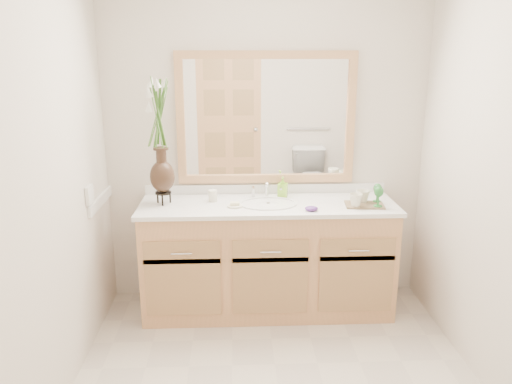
{
  "coord_description": "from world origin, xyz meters",
  "views": [
    {
      "loc": [
        -0.24,
        -2.41,
        1.87
      ],
      "look_at": [
        -0.1,
        0.65,
        1.02
      ],
      "focal_mm": 35.0,
      "sensor_mm": 36.0,
      "label": 1
    }
  ],
  "objects_px": {
    "flower_vase": "(160,124)",
    "soap_bottle": "(283,188)",
    "tumbler": "(213,196)",
    "tray": "(364,205)"
  },
  "relations": [
    {
      "from": "flower_vase",
      "to": "soap_bottle",
      "type": "distance_m",
      "value": 1.01
    },
    {
      "from": "flower_vase",
      "to": "soap_bottle",
      "type": "bearing_deg",
      "value": 9.13
    },
    {
      "from": "flower_vase",
      "to": "tumbler",
      "type": "height_order",
      "value": "flower_vase"
    },
    {
      "from": "flower_vase",
      "to": "tray",
      "type": "bearing_deg",
      "value": -4.44
    },
    {
      "from": "tumbler",
      "to": "tray",
      "type": "distance_m",
      "value": 1.09
    },
    {
      "from": "flower_vase",
      "to": "soap_bottle",
      "type": "relative_size",
      "value": 6.09
    },
    {
      "from": "soap_bottle",
      "to": "tumbler",
      "type": "bearing_deg",
      "value": -155.62
    },
    {
      "from": "flower_vase",
      "to": "tumbler",
      "type": "xyz_separation_m",
      "value": [
        0.35,
        0.05,
        -0.53
      ]
    },
    {
      "from": "tumbler",
      "to": "soap_bottle",
      "type": "distance_m",
      "value": 0.53
    },
    {
      "from": "soap_bottle",
      "to": "tray",
      "type": "xyz_separation_m",
      "value": [
        0.56,
        -0.25,
        -0.06
      ]
    }
  ]
}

